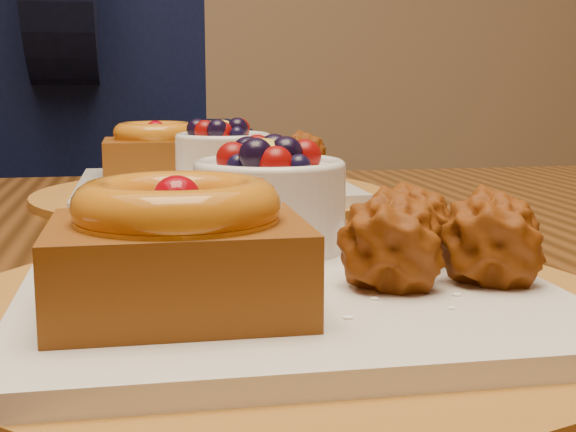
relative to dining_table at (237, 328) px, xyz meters
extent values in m
cube|color=#331C09|center=(0.00, 0.00, 0.06)|extent=(1.60, 0.90, 0.04)
cylinder|color=brown|center=(0.00, -0.22, 0.08)|extent=(0.38, 0.38, 0.01)
cube|color=silver|center=(0.00, -0.22, 0.09)|extent=(0.28, 0.28, 0.01)
cube|color=#4A2606|center=(-0.06, -0.27, 0.12)|extent=(0.12, 0.10, 0.04)
torus|color=#AE540A|center=(-0.06, -0.27, 0.15)|extent=(0.10, 0.10, 0.02)
sphere|color=#87020B|center=(-0.06, -0.27, 0.15)|extent=(0.02, 0.02, 0.02)
sphere|color=#813B09|center=(0.08, -0.19, 0.12)|extent=(0.05, 0.05, 0.05)
sphere|color=#813B09|center=(0.05, -0.24, 0.12)|extent=(0.05, 0.05, 0.05)
sphere|color=#813B09|center=(0.11, -0.24, 0.12)|extent=(0.05, 0.05, 0.05)
cylinder|color=silver|center=(0.01, -0.14, 0.12)|extent=(0.10, 0.10, 0.05)
torus|color=silver|center=(0.01, -0.14, 0.15)|extent=(0.10, 0.10, 0.01)
ellipsoid|color=yellow|center=(0.00, -0.14, 0.16)|extent=(0.03, 0.03, 0.02)
cylinder|color=brown|center=(0.00, 0.22, 0.08)|extent=(0.38, 0.38, 0.01)
cube|color=silver|center=(0.00, 0.22, 0.09)|extent=(0.28, 0.28, 0.01)
cube|color=#4A2606|center=(-0.06, 0.27, 0.12)|extent=(0.11, 0.09, 0.04)
torus|color=#AE540A|center=(-0.06, 0.27, 0.15)|extent=(0.09, 0.09, 0.02)
sphere|color=#87020B|center=(-0.06, 0.27, 0.15)|extent=(0.02, 0.02, 0.02)
sphere|color=#813B09|center=(0.08, 0.19, 0.12)|extent=(0.05, 0.05, 0.05)
sphere|color=#813B09|center=(0.05, 0.24, 0.12)|extent=(0.05, 0.05, 0.05)
sphere|color=#813B09|center=(0.10, 0.24, 0.12)|extent=(0.05, 0.05, 0.05)
cylinder|color=silver|center=(0.01, 0.14, 0.12)|extent=(0.09, 0.09, 0.05)
torus|color=silver|center=(0.01, 0.14, 0.15)|extent=(0.09, 0.09, 0.01)
ellipsoid|color=yellow|center=(0.00, 0.14, 0.16)|extent=(0.03, 0.03, 0.02)
cube|color=black|center=(-0.10, 0.77, -0.27)|extent=(0.50, 0.50, 0.04)
cylinder|color=black|center=(0.01, 0.98, -0.48)|extent=(0.03, 0.03, 0.39)
cube|color=black|center=(-0.15, 0.94, -0.06)|extent=(0.39, 0.15, 0.42)
cube|color=black|center=(-0.18, 0.72, 0.12)|extent=(0.42, 0.22, 0.60)
cube|color=black|center=(0.04, 0.60, 0.10)|extent=(0.08, 0.30, 0.08)
camera|label=1|loc=(-0.08, -0.64, 0.21)|focal=50.00mm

